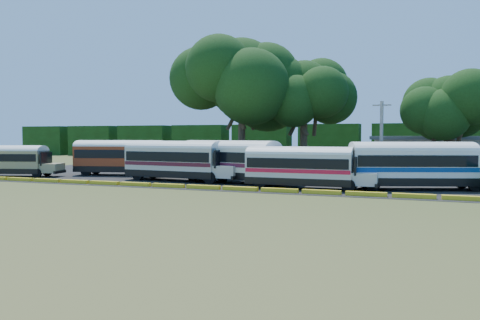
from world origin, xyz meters
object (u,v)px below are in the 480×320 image
(tree_west, at_px, (242,77))
(bus_white_red, at_px, (302,165))
(bus_beige, at_px, (9,159))
(bus_cream_west, at_px, (177,158))
(bus_red, at_px, (123,155))

(tree_west, bearing_deg, bus_white_red, -54.69)
(tree_west, bearing_deg, bus_beige, -143.63)
(bus_white_red, distance_m, tree_west, 19.88)
(bus_cream_west, distance_m, bus_white_red, 12.11)
(bus_beige, height_order, bus_white_red, bus_white_red)
(bus_white_red, bearing_deg, bus_red, 164.53)
(bus_cream_west, height_order, tree_west, tree_west)
(bus_red, bearing_deg, bus_cream_west, -36.22)
(bus_beige, relative_size, bus_white_red, 0.99)
(bus_red, height_order, bus_cream_west, bus_cream_west)
(bus_red, relative_size, tree_west, 0.75)
(bus_red, xyz_separation_m, tree_west, (9.63, 9.05, 8.51))
(bus_cream_west, relative_size, bus_white_red, 1.13)
(bus_red, distance_m, bus_white_red, 20.70)
(bus_red, distance_m, bus_cream_west, 8.71)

